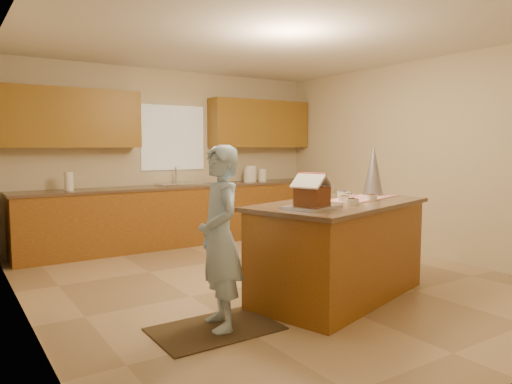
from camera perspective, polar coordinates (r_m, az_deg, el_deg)
floor at (r=5.47m, az=2.07°, el=-10.59°), size 5.50×5.50×0.00m
ceiling at (r=5.39m, az=2.17°, el=18.17°), size 5.50×5.50×0.00m
wall_back at (r=7.67m, az=-9.99°, el=4.16°), size 5.50×5.50×0.00m
wall_left at (r=4.31m, az=-26.01°, el=2.73°), size 5.50×5.50×0.00m
wall_right at (r=7.02m, az=18.97°, el=3.84°), size 5.50×5.50×0.00m
stone_accent at (r=3.53m, az=-23.89°, el=0.71°), size 0.00×2.50×2.50m
window_curtain at (r=7.64m, az=-9.94°, el=6.41°), size 1.05×0.03×1.00m
back_counter_base at (r=7.47m, az=-8.95°, el=-2.86°), size 4.80×0.60×0.88m
back_counter_top at (r=7.41m, az=-9.01°, el=0.66°), size 4.85×0.63×0.04m
upper_cabinet_left at (r=7.02m, az=-21.26°, el=8.26°), size 1.85×0.35×0.80m
upper_cabinet_right at (r=8.26m, az=0.45°, el=8.15°), size 1.85×0.35×0.80m
sink at (r=7.42m, az=-9.01°, el=0.58°), size 0.70×0.45×0.12m
faucet at (r=7.57m, az=-9.59°, el=1.96°), size 0.03×0.03×0.28m
island_base at (r=4.89m, az=9.92°, el=-7.07°), size 2.07×1.42×0.92m
island_top at (r=4.80m, az=10.01°, el=-1.46°), size 2.17×1.53×0.04m
table_runner at (r=5.21m, az=12.64°, el=-0.70°), size 1.11×0.65×0.01m
baking_tray at (r=4.29m, az=6.72°, el=-1.78°), size 0.56×0.47×0.03m
cookbook at (r=5.13m, az=7.09°, el=0.32°), size 0.27×0.24×0.10m
tinsel_tree at (r=5.52m, az=13.89°, el=2.57°), size 0.28×0.28×0.58m
rug at (r=4.12m, az=-4.90°, el=-16.01°), size 1.03×0.67×0.01m
boy at (r=3.93m, az=-4.35°, el=-5.46°), size 0.47×0.62×1.52m
canister_a at (r=8.00m, az=-0.88°, el=2.05°), size 0.17×0.17×0.23m
canister_b at (r=8.02m, az=-0.64°, el=2.21°), size 0.19×0.19×0.28m
canister_c at (r=8.15m, az=0.75°, el=2.04°), size 0.15×0.15×0.21m
paper_towel at (r=6.89m, az=-21.52°, el=1.20°), size 0.12×0.12×0.25m
gingerbread_house at (r=4.27m, az=6.74°, el=-0.15°), size 0.36×0.36×0.30m
candy_bowls at (r=4.93m, az=9.76°, el=-0.69°), size 0.84×0.73×0.06m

